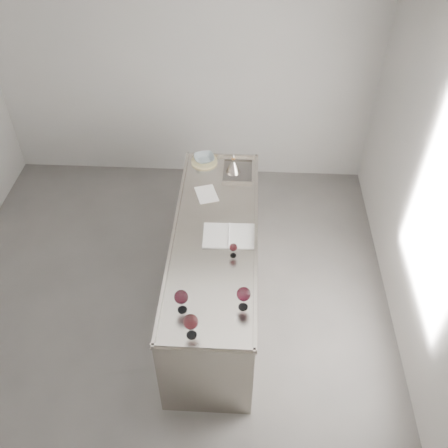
# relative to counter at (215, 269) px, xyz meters

# --- Properties ---
(room_shell) EXTENTS (4.54, 5.04, 2.84)m
(room_shell) POSITION_rel_counter_xyz_m (-0.50, -0.30, 0.93)
(room_shell) COLOR #54524F
(room_shell) RESTS_ON ground
(counter) EXTENTS (0.77, 2.42, 0.97)m
(counter) POSITION_rel_counter_xyz_m (0.00, 0.00, 0.00)
(counter) COLOR #9D958D
(counter) RESTS_ON ground
(wine_glass_left) EXTENTS (0.11, 0.11, 0.21)m
(wine_glass_left) POSITION_rel_counter_xyz_m (-0.19, -0.85, 0.62)
(wine_glass_left) COLOR white
(wine_glass_left) RESTS_ON counter
(wine_glass_middle) EXTENTS (0.11, 0.11, 0.22)m
(wine_glass_middle) POSITION_rel_counter_xyz_m (-0.10, -1.08, 0.62)
(wine_glass_middle) COLOR white
(wine_glass_middle) RESTS_ON counter
(wine_glass_right) EXTENTS (0.11, 0.11, 0.21)m
(wine_glass_right) POSITION_rel_counter_xyz_m (0.27, -0.80, 0.62)
(wine_glass_right) COLOR white
(wine_glass_right) RESTS_ON counter
(wine_glass_small) EXTENTS (0.07, 0.07, 0.14)m
(wine_glass_small) POSITION_rel_counter_xyz_m (0.18, -0.26, 0.56)
(wine_glass_small) COLOR white
(wine_glass_small) RESTS_ON counter
(notebook) EXTENTS (0.47, 0.33, 0.02)m
(notebook) POSITION_rel_counter_xyz_m (0.13, -0.03, 0.47)
(notebook) COLOR silver
(notebook) RESTS_ON counter
(loose_paper_top) EXTENTS (0.25, 0.31, 0.00)m
(loose_paper_top) POSITION_rel_counter_xyz_m (0.04, -0.02, 0.47)
(loose_paper_top) COLOR silver
(loose_paper_top) RESTS_ON counter
(loose_paper_under) EXTENTS (0.26, 0.32, 0.00)m
(loose_paper_under) POSITION_rel_counter_xyz_m (-0.12, 0.55, 0.47)
(loose_paper_under) COLOR white
(loose_paper_under) RESTS_ON counter
(trivet) EXTENTS (0.32, 0.32, 0.02)m
(trivet) POSITION_rel_counter_xyz_m (-0.18, 1.08, 0.48)
(trivet) COLOR #C9BB82
(trivet) RESTS_ON counter
(ceramic_bowl) EXTENTS (0.26, 0.26, 0.05)m
(ceramic_bowl) POSITION_rel_counter_xyz_m (-0.18, 1.08, 0.51)
(ceramic_bowl) COLOR #93A4AB
(ceramic_bowl) RESTS_ON trivet
(wine_funnel) EXTENTS (0.15, 0.15, 0.23)m
(wine_funnel) POSITION_rel_counter_xyz_m (0.13, 0.92, 0.54)
(wine_funnel) COLOR #A89D95
(wine_funnel) RESTS_ON counter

